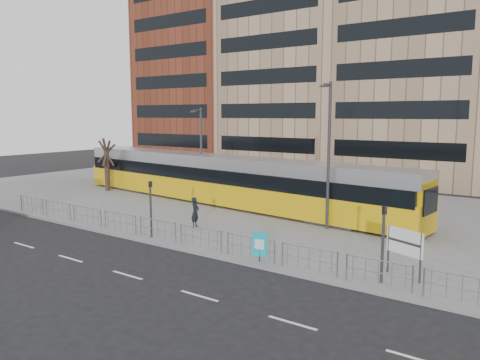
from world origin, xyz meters
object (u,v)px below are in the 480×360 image
Objects in this scene: station_sign at (404,244)px; lamp_post_west at (201,149)px; pedestrian at (195,212)px; lamp_post_east at (328,150)px; ad_panel at (260,245)px; tram at (222,180)px; bare_tree at (106,137)px; traffic_light_west at (151,202)px; traffic_light_east at (383,234)px.

station_sign is 20.66m from lamp_post_west.
lamp_post_west is at bearing 20.33° from pedestrian.
lamp_post_east is (6.59, 4.09, 3.72)m from pedestrian.
tram is at bearing 127.11° from ad_panel.
ad_panel is 24.18m from bare_tree.
lamp_post_east reaches higher than station_sign.
ad_panel is at bearing -141.49° from station_sign.
bare_tree is (-27.92, 7.61, 3.32)m from station_sign.
tram is at bearing 4.65° from bare_tree.
bare_tree is (-21.81, 1.79, 0.11)m from lamp_post_east.
tram is 10.43m from traffic_light_west.
lamp_post_west is at bearing 175.19° from tram.
ad_panel is 16.74m from lamp_post_west.
lamp_post_east reaches higher than lamp_post_west.
lamp_post_west is (-12.44, 10.74, 3.15)m from ad_panel.
ad_panel is 5.56m from traffic_light_east.
station_sign is at bearing 73.27° from traffic_light_east.
traffic_light_east is at bearing -51.11° from lamp_post_east.
tram is at bearing -10.88° from lamp_post_west.
pedestrian is 0.27× the size of bare_tree.
pedestrian is 9.77m from lamp_post_west.
bare_tree is at bearing 144.51° from traffic_light_west.
bare_tree is (-21.98, 9.29, 3.93)m from ad_panel.
traffic_light_west is at bearing -68.42° from tram.
lamp_post_east is at bearing 84.28° from ad_panel.
traffic_light_west reaches higher than pedestrian.
traffic_light_west is at bearing -63.39° from lamp_post_west.
bare_tree is at bearing -171.32° from lamp_post_west.
lamp_post_west is (-5.69, 7.34, 3.05)m from pedestrian.
tram reaches higher than traffic_light_east.
bare_tree is (-12.02, -0.98, 2.92)m from tram.
tram is 3.61× the size of lamp_post_east.
lamp_post_east is (7.00, 7.28, 2.65)m from traffic_light_west.
lamp_post_east reaches higher than ad_panel.
ad_panel is 7.57m from pedestrian.
traffic_light_west is at bearing -133.87° from lamp_post_east.
traffic_light_west is 12.58m from traffic_light_east.
station_sign is at bearing 8.73° from ad_panel.
traffic_light_east is 9.26m from lamp_post_east.
tram is at bearing 101.51° from traffic_light_west.
station_sign is 13.20m from traffic_light_west.
pedestrian is at bearing -58.91° from tram.
bare_tree reaches higher than tram.
ad_panel is at bearing -40.80° from lamp_post_west.
tram reaches higher than traffic_light_west.
bare_tree is at bearing 150.07° from ad_panel.
pedestrian is 12.53m from traffic_light_east.
ad_panel is at bearing -163.98° from traffic_light_east.
lamp_post_east is at bearing 159.15° from station_sign.
lamp_post_east is (12.27, -3.24, 0.67)m from lamp_post_west.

